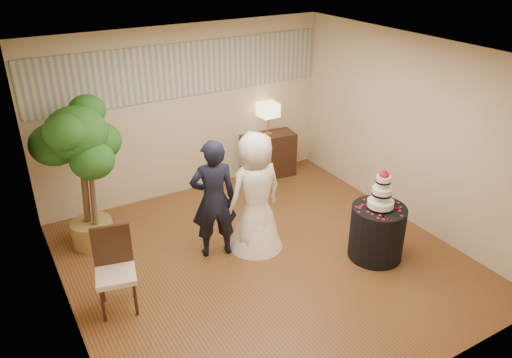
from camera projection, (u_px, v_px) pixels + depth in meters
floor at (264, 260)px, 6.84m from camera, size 5.00×5.00×0.00m
ceiling at (266, 55)px, 5.60m from camera, size 5.00×5.00×0.00m
wall_back at (186, 112)px, 8.15m from camera, size 5.00×0.06×2.80m
wall_front at (416, 274)px, 4.28m from camera, size 5.00×0.06×2.80m
wall_left at (56, 220)px, 5.09m from camera, size 0.06×5.00×2.80m
wall_right at (410, 132)px, 7.35m from camera, size 0.06×5.00×2.80m
mural_border at (184, 70)px, 7.83m from camera, size 4.90×0.02×0.85m
groom at (214, 199)px, 6.63m from camera, size 0.70×0.55×1.70m
bride at (256, 192)px, 6.79m from camera, size 0.91×0.85×1.72m
cake_table at (377, 232)px, 6.77m from camera, size 0.77×0.77×0.76m
wedding_cake at (382, 189)px, 6.48m from camera, size 0.35×0.35×0.55m
console at (268, 155)px, 9.07m from camera, size 1.02×0.55×0.81m
table_lamp at (268, 119)px, 8.76m from camera, size 0.31×0.31×0.58m
ficus_tree at (83, 176)px, 6.73m from camera, size 1.11×1.11×2.17m
side_chair at (115, 273)px, 5.74m from camera, size 0.57×0.58×1.03m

